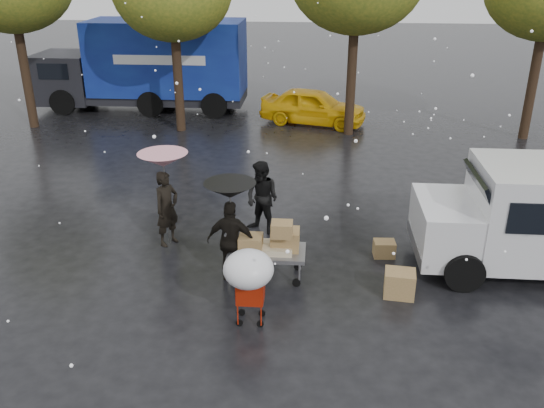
# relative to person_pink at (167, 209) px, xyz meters

# --- Properties ---
(ground) EXTENTS (90.00, 90.00, 0.00)m
(ground) POSITION_rel_person_pink_xyz_m (1.77, -1.31, -0.84)
(ground) COLOR black
(ground) RESTS_ON ground
(person_pink) EXTENTS (0.67, 0.73, 1.68)m
(person_pink) POSITION_rel_person_pink_xyz_m (0.00, 0.00, 0.00)
(person_pink) COLOR black
(person_pink) RESTS_ON ground
(person_middle) EXTENTS (1.03, 0.97, 1.69)m
(person_middle) POSITION_rel_person_pink_xyz_m (1.99, 0.73, 0.00)
(person_middle) COLOR black
(person_middle) RESTS_ON ground
(person_black) EXTENTS (1.00, 0.49, 1.65)m
(person_black) POSITION_rel_person_pink_xyz_m (1.61, -1.37, -0.02)
(person_black) COLOR black
(person_black) RESTS_ON ground
(umbrella_pink) EXTENTS (1.05, 1.05, 2.10)m
(umbrella_pink) POSITION_rel_person_pink_xyz_m (-0.00, 0.00, 1.11)
(umbrella_pink) COLOR #4C4C4C
(umbrella_pink) RESTS_ON ground
(umbrella_black) EXTENTS (0.98, 0.98, 2.03)m
(umbrella_black) POSITION_rel_person_pink_xyz_m (1.61, -1.37, 1.04)
(umbrella_black) COLOR #4C4C4C
(umbrella_black) RESTS_ON ground
(vendor_cart) EXTENTS (1.52, 0.80, 1.27)m
(vendor_cart) POSITION_rel_person_pink_xyz_m (2.36, -1.25, -0.11)
(vendor_cart) COLOR slate
(vendor_cart) RESTS_ON ground
(shopping_cart) EXTENTS (0.84, 0.84, 1.46)m
(shopping_cart) POSITION_rel_person_pink_xyz_m (2.13, -2.92, 0.22)
(shopping_cart) COLOR #AD1E09
(shopping_cart) RESTS_ON ground
(blue_truck) EXTENTS (8.30, 2.60, 3.50)m
(blue_truck) POSITION_rel_person_pink_xyz_m (-3.63, 11.56, 0.92)
(blue_truck) COLOR navy
(blue_truck) RESTS_ON ground
(box_ground_near) EXTENTS (0.60, 0.50, 0.50)m
(box_ground_near) POSITION_rel_person_pink_xyz_m (4.80, -1.72, -0.59)
(box_ground_near) COLOR olive
(box_ground_near) RESTS_ON ground
(box_ground_far) EXTENTS (0.46, 0.37, 0.34)m
(box_ground_far) POSITION_rel_person_pink_xyz_m (4.67, -0.20, -0.67)
(box_ground_far) COLOR olive
(box_ground_far) RESTS_ON ground
(yellow_taxi) EXTENTS (4.15, 2.52, 1.32)m
(yellow_taxi) POSITION_rel_person_pink_xyz_m (3.00, 9.91, -0.18)
(yellow_taxi) COLOR #EDB20C
(yellow_taxi) RESTS_ON ground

